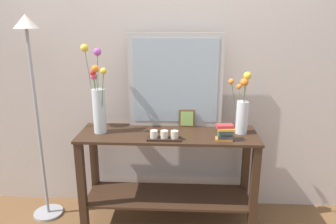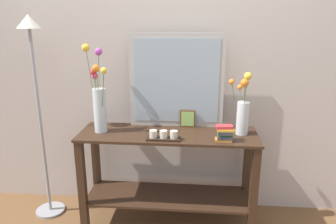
{
  "view_description": "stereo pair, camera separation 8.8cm",
  "coord_description": "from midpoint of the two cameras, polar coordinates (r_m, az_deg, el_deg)",
  "views": [
    {
      "loc": [
        0.12,
        -2.28,
        1.6
      ],
      "look_at": [
        0.0,
        0.0,
        0.93
      ],
      "focal_mm": 34.1,
      "sensor_mm": 36.0,
      "label": 1
    },
    {
      "loc": [
        0.2,
        -2.27,
        1.6
      ],
      "look_at": [
        0.0,
        0.0,
        0.93
      ],
      "focal_mm": 34.1,
      "sensor_mm": 36.0,
      "label": 2
    }
  ],
  "objects": [
    {
      "name": "ground_plane",
      "position": [
        2.79,
        0.95,
        -18.98
      ],
      "size": [
        7.0,
        6.0,
        0.02
      ],
      "primitive_type": "cube",
      "color": "brown"
    },
    {
      "name": "wall_back",
      "position": [
        2.62,
        1.64,
        10.81
      ],
      "size": [
        6.4,
        0.08,
        2.7
      ],
      "primitive_type": "cube",
      "color": "beige",
      "rests_on": "ground"
    },
    {
      "name": "console_table",
      "position": [
        2.54,
        1.01,
        -9.95
      ],
      "size": [
        1.35,
        0.43,
        0.77
      ],
      "color": "#382316",
      "rests_on": "ground"
    },
    {
      "name": "mirror_leaning",
      "position": [
        2.5,
        2.5,
        5.56
      ],
      "size": [
        0.74,
        0.03,
        0.74
      ],
      "color": "#B7B2AD",
      "rests_on": "console_table"
    },
    {
      "name": "tall_vase_left",
      "position": [
        2.44,
        -11.23,
        2.09
      ],
      "size": [
        0.21,
        0.21,
        0.66
      ],
      "color": "silver",
      "rests_on": "console_table"
    },
    {
      "name": "vase_right",
      "position": [
        2.42,
        14.21,
        0.16
      ],
      "size": [
        0.16,
        0.17,
        0.48
      ],
      "color": "silver",
      "rests_on": "console_table"
    },
    {
      "name": "candle_tray",
      "position": [
        2.29,
        0.29,
        -4.27
      ],
      "size": [
        0.24,
        0.09,
        0.07
      ],
      "color": "black",
      "rests_on": "console_table"
    },
    {
      "name": "picture_frame_small",
      "position": [
        2.54,
        4.52,
        -1.21
      ],
      "size": [
        0.12,
        0.01,
        0.14
      ],
      "color": "brown",
      "rests_on": "console_table"
    },
    {
      "name": "book_stack",
      "position": [
        2.3,
        11.17,
        -3.72
      ],
      "size": [
        0.13,
        0.09,
        0.12
      ],
      "color": "orange",
      "rests_on": "console_table"
    },
    {
      "name": "floor_lamp",
      "position": [
        2.65,
        -21.64,
        4.38
      ],
      "size": [
        0.24,
        0.24,
        1.63
      ],
      "color": "#9E9EA3",
      "rests_on": "ground"
    }
  ]
}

